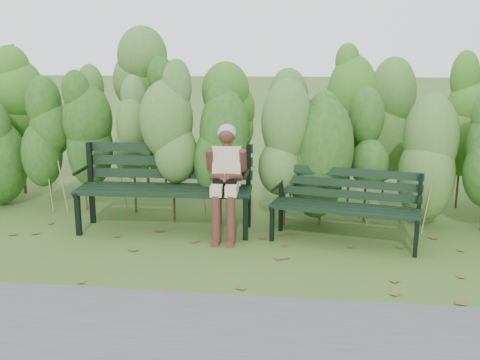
# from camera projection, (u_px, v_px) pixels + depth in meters

# --- Properties ---
(ground) EXTENTS (80.00, 80.00, 0.00)m
(ground) POSITION_uv_depth(u_px,v_px,m) (236.00, 257.00, 5.87)
(ground) COLOR #3F5920
(hedge_band) EXTENTS (11.04, 1.67, 2.42)m
(hedge_band) POSITION_uv_depth(u_px,v_px,m) (254.00, 117.00, 7.38)
(hedge_band) COLOR #47381E
(hedge_band) RESTS_ON ground
(leaf_litter) EXTENTS (5.70, 2.26, 0.01)m
(leaf_litter) POSITION_uv_depth(u_px,v_px,m) (238.00, 265.00, 5.64)
(leaf_litter) COLOR brown
(leaf_litter) RESTS_ON ground
(bench_left) EXTENTS (2.07, 0.75, 1.02)m
(bench_left) POSITION_uv_depth(u_px,v_px,m) (166.00, 180.00, 6.69)
(bench_left) COLOR black
(bench_left) RESTS_ON ground
(bench_right) EXTENTS (1.70, 0.85, 0.81)m
(bench_right) POSITION_uv_depth(u_px,v_px,m) (346.00, 200.00, 6.27)
(bench_right) COLOR black
(bench_right) RESTS_ON ground
(seated_woman) EXTENTS (0.47, 0.69, 1.29)m
(seated_woman) POSITION_uv_depth(u_px,v_px,m) (226.00, 172.00, 6.41)
(seated_woman) COLOR beige
(seated_woman) RESTS_ON ground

